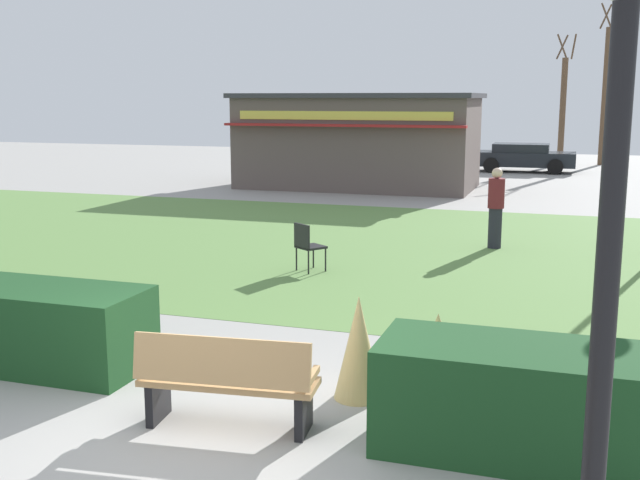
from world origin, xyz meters
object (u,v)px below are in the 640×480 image
object	(u,v)px
food_kiosk	(358,140)
tree_left_bg	(605,93)
lamppost_near	(610,235)
tree_right_bg	(563,108)
parked_car_west_slot	(397,154)
person_strolling	(496,208)
cafe_chair_east	(307,243)
park_bench	(227,381)
parked_car_center_slot	(523,157)

from	to	relation	value
food_kiosk	tree_left_bg	bearing A→B (deg)	56.27
tree_left_bg	lamppost_near	bearing A→B (deg)	-91.61
lamppost_near	tree_right_bg	xyz separation A→B (m)	(-0.86, 34.41, 0.18)
lamppost_near	parked_car_west_slot	distance (m)	31.26
person_strolling	food_kiosk	bearing A→B (deg)	106.18
cafe_chair_east	parked_car_west_slot	distance (m)	21.42
park_bench	parked_car_west_slot	world-z (taller)	parked_car_west_slot
parked_car_center_slot	lamppost_near	bearing A→B (deg)	-85.69
lamppost_near	parked_car_west_slot	world-z (taller)	lamppost_near
park_bench	food_kiosk	world-z (taller)	food_kiosk
parked_car_west_slot	person_strolling	bearing A→B (deg)	-71.04
cafe_chair_east	parked_car_center_slot	world-z (taller)	parked_car_center_slot
parked_car_center_slot	tree_left_bg	bearing A→B (deg)	55.55
park_bench	parked_car_center_slot	size ratio (longest dim) A/B	0.41
lamppost_near	parked_car_center_slot	world-z (taller)	lamppost_near
food_kiosk	parked_car_west_slot	xyz separation A→B (m)	(-0.38, 7.86, -1.00)
cafe_chair_east	parked_car_west_slot	xyz separation A→B (m)	(-3.12, 21.19, 0.12)
park_bench	parked_car_west_slot	bearing A→B (deg)	99.46
park_bench	tree_right_bg	bearing A→B (deg)	85.85
lamppost_near	person_strolling	size ratio (longest dim) A/B	2.30
parked_car_center_slot	tree_right_bg	bearing A→B (deg)	71.28
parked_car_center_slot	tree_left_bg	distance (m)	6.36
person_strolling	parked_car_west_slot	bearing A→B (deg)	95.16
lamppost_near	tree_left_bg	xyz separation A→B (m)	(0.98, 34.97, 0.87)
tree_left_bg	parked_car_west_slot	bearing A→B (deg)	-151.61
parked_car_west_slot	tree_right_bg	distance (m)	8.37
lamppost_near	parked_car_west_slot	bearing A→B (deg)	104.50
parked_car_west_slot	tree_right_bg	world-z (taller)	tree_right_bg
food_kiosk	cafe_chair_east	bearing A→B (deg)	-78.36
person_strolling	parked_car_west_slot	world-z (taller)	person_strolling
park_bench	tree_right_bg	distance (m)	32.16
tree_right_bg	parked_car_center_slot	bearing A→B (deg)	-108.72
lamppost_near	person_strolling	bearing A→B (deg)	97.76
food_kiosk	parked_car_center_slot	xyz separation A→B (m)	(5.16, 7.86, -1.00)
lamppost_near	cafe_chair_east	bearing A→B (deg)	117.48
food_kiosk	parked_car_west_slot	world-z (taller)	food_kiosk
food_kiosk	tree_left_bg	size ratio (longest dim) A/B	1.12
park_bench	tree_left_bg	bearing A→B (deg)	82.72
lamppost_near	tree_left_bg	distance (m)	34.99
food_kiosk	parked_car_center_slot	world-z (taller)	food_kiosk
cafe_chair_east	tree_left_bg	size ratio (longest dim) A/B	0.12
parked_car_west_slot	lamppost_near	bearing A→B (deg)	-75.50
tree_right_bg	cafe_chair_east	bearing A→B (deg)	-98.59
food_kiosk	tree_right_bg	distance (m)	13.77
food_kiosk	cafe_chair_east	distance (m)	13.66
tree_right_bg	tree_left_bg	bearing A→B (deg)	16.94
park_bench	cafe_chair_east	size ratio (longest dim) A/B	1.96
parked_car_west_slot	tree_right_bg	size ratio (longest dim) A/B	0.71
parked_car_west_slot	tree_left_bg	distance (m)	10.35
person_strolling	park_bench	bearing A→B (deg)	-112.28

